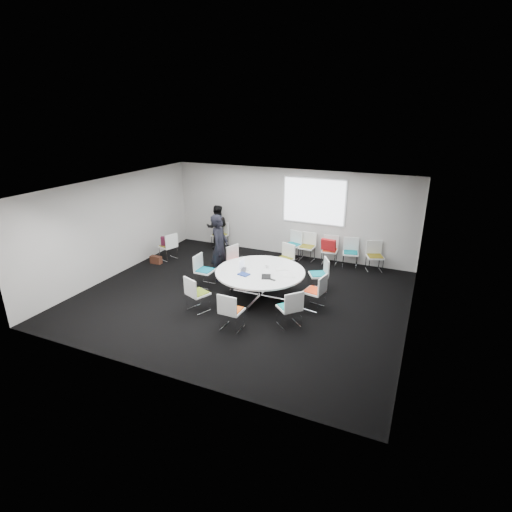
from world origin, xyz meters
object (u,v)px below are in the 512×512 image
at_px(conference_table, 260,278).
at_px(chair_ring_c, 284,265).
at_px(chair_ring_e, 205,277).
at_px(chair_back_b, 307,252).
at_px(brown_bag, 156,260).
at_px(chair_ring_b, 318,281).
at_px(cup, 267,266).
at_px(person_main, 220,248).
at_px(chair_back_d, 350,258).
at_px(chair_back_e, 374,262).
at_px(chair_back_c, 329,256).
at_px(maroon_bag, 168,241).
at_px(laptop, 245,270).
at_px(chair_back_a, 293,250).
at_px(chair_spare_left, 169,251).
at_px(chair_person_back, 220,240).
at_px(chair_ring_g, 232,318).
at_px(chair_ring_d, 237,267).
at_px(chair_ring_a, 314,298).
at_px(chair_ring_f, 198,300).
at_px(person_back, 217,227).

height_order(conference_table, chair_ring_c, chair_ring_c).
xyz_separation_m(chair_ring_e, chair_back_b, (1.94, 3.00, 0.00)).
relative_size(chair_ring_e, brown_bag, 2.44).
xyz_separation_m(chair_ring_b, cup, (-1.16, -0.77, 0.50)).
xyz_separation_m(chair_ring_b, person_main, (-2.72, -0.40, 0.66)).
xyz_separation_m(chair_back_d, chair_back_e, (0.72, -0.03, 0.00)).
bearing_deg(chair_back_c, maroon_bag, 14.00).
distance_m(chair_ring_c, laptop, 1.92).
xyz_separation_m(person_main, laptop, (1.13, -0.73, -0.20)).
height_order(chair_back_d, laptop, chair_back_d).
distance_m(chair_back_a, chair_spare_left, 3.95).
height_order(chair_person_back, laptop, chair_person_back).
bearing_deg(chair_back_a, chair_back_d, -164.16).
xyz_separation_m(chair_ring_g, chair_back_b, (0.25, 4.72, 0.00)).
xyz_separation_m(chair_back_a, chair_back_c, (1.21, -0.04, 0.00)).
bearing_deg(chair_ring_e, chair_ring_d, 153.29).
relative_size(chair_ring_a, cup, 9.78).
bearing_deg(brown_bag, cup, -9.00).
bearing_deg(chair_person_back, chair_back_b, -169.52).
relative_size(chair_ring_c, chair_ring_g, 1.00).
bearing_deg(laptop, chair_ring_f, 127.38).
distance_m(person_main, person_back, 2.63).
xyz_separation_m(conference_table, maroon_bag, (-3.75, 1.33, 0.08)).
bearing_deg(chair_ring_a, brown_bag, 91.17).
height_order(chair_ring_g, person_back, person_back).
bearing_deg(person_back, chair_back_b, 160.87).
bearing_deg(laptop, chair_back_c, -44.09).
relative_size(chair_ring_g, chair_back_d, 1.00).
height_order(chair_ring_a, chair_ring_c, same).
bearing_deg(chair_spare_left, chair_back_a, -46.56).
bearing_deg(chair_ring_d, chair_back_d, 146.90).
bearing_deg(chair_ring_f, maroon_bag, 158.18).
bearing_deg(chair_back_e, chair_back_a, -22.82).
bearing_deg(chair_ring_d, chair_ring_e, -5.33).
relative_size(chair_ring_b, chair_ring_d, 1.00).
relative_size(conference_table, chair_back_c, 2.55).
distance_m(chair_ring_c, chair_back_d, 2.11).
xyz_separation_m(chair_ring_f, person_back, (-1.74, 4.12, 0.49)).
bearing_deg(conference_table, chair_person_back, 132.81).
bearing_deg(chair_ring_d, chair_ring_c, 141.70).
bearing_deg(chair_ring_b, chair_ring_e, 79.88).
bearing_deg(laptop, chair_back_e, -61.28).
bearing_deg(chair_back_d, chair_ring_f, 45.67).
height_order(chair_person_back, person_back, person_back).
relative_size(chair_ring_g, brown_bag, 2.44).
height_order(chair_back_a, cup, chair_back_a).
height_order(chair_person_back, person_main, person_main).
distance_m(chair_back_c, cup, 2.96).
distance_m(chair_ring_g, person_back, 5.40).
bearing_deg(chair_back_d, maroon_bag, 5.75).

